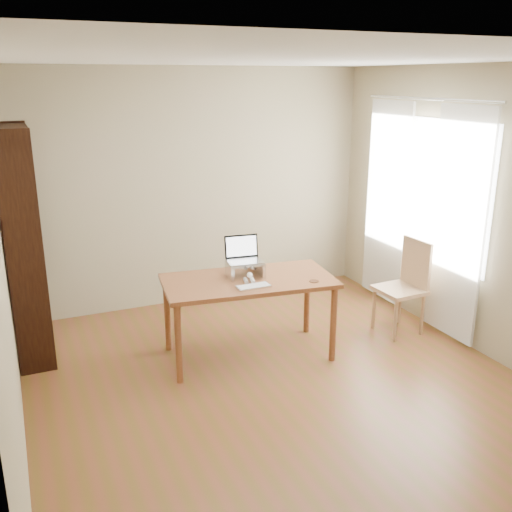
{
  "coord_description": "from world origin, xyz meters",
  "views": [
    {
      "loc": [
        -1.89,
        -3.75,
        2.47
      ],
      "look_at": [
        0.04,
        0.67,
        0.96
      ],
      "focal_mm": 40.0,
      "sensor_mm": 36.0,
      "label": 1
    }
  ],
  "objects_px": {
    "bookshelf": "(24,245)",
    "chair": "(406,283)",
    "desk": "(249,288)",
    "cat": "(245,268)",
    "keyboard": "(253,286)",
    "laptop": "(243,255)"
  },
  "relations": [
    {
      "from": "bookshelf",
      "to": "desk",
      "type": "distance_m",
      "value": 2.04
    },
    {
      "from": "keyboard",
      "to": "chair",
      "type": "relative_size",
      "value": 0.31
    },
    {
      "from": "chair",
      "to": "desk",
      "type": "bearing_deg",
      "value": 172.55
    },
    {
      "from": "desk",
      "to": "keyboard",
      "type": "height_order",
      "value": "keyboard"
    },
    {
      "from": "keyboard",
      "to": "cat",
      "type": "bearing_deg",
      "value": 79.43
    },
    {
      "from": "cat",
      "to": "chair",
      "type": "relative_size",
      "value": 0.52
    },
    {
      "from": "chair",
      "to": "bookshelf",
      "type": "bearing_deg",
      "value": 161.13
    },
    {
      "from": "bookshelf",
      "to": "chair",
      "type": "bearing_deg",
      "value": -15.98
    },
    {
      "from": "cat",
      "to": "chair",
      "type": "xyz_separation_m",
      "value": [
        1.64,
        -0.24,
        -0.31
      ]
    },
    {
      "from": "desk",
      "to": "cat",
      "type": "bearing_deg",
      "value": 92.83
    },
    {
      "from": "bookshelf",
      "to": "chair",
      "type": "relative_size",
      "value": 2.22
    },
    {
      "from": "desk",
      "to": "chair",
      "type": "height_order",
      "value": "chair"
    },
    {
      "from": "keyboard",
      "to": "chair",
      "type": "height_order",
      "value": "chair"
    },
    {
      "from": "bookshelf",
      "to": "desk",
      "type": "relative_size",
      "value": 1.31
    },
    {
      "from": "laptop",
      "to": "keyboard",
      "type": "relative_size",
      "value": 1.13
    },
    {
      "from": "bookshelf",
      "to": "cat",
      "type": "xyz_separation_m",
      "value": [
        1.82,
        -0.75,
        -0.23
      ]
    },
    {
      "from": "bookshelf",
      "to": "keyboard",
      "type": "distance_m",
      "value": 2.09
    },
    {
      "from": "bookshelf",
      "to": "laptop",
      "type": "distance_m",
      "value": 1.96
    },
    {
      "from": "desk",
      "to": "laptop",
      "type": "height_order",
      "value": "laptop"
    },
    {
      "from": "desk",
      "to": "keyboard",
      "type": "relative_size",
      "value": 5.39
    },
    {
      "from": "keyboard",
      "to": "chair",
      "type": "bearing_deg",
      "value": 1.99
    },
    {
      "from": "laptop",
      "to": "cat",
      "type": "distance_m",
      "value": 0.12
    }
  ]
}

